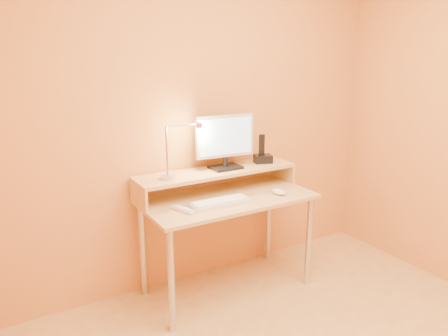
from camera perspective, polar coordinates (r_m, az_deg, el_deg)
wall_back at (r=3.14m, az=-2.54°, el=6.98°), size 3.00×0.04×2.50m
desk_leg_fl at (r=2.72m, az=-7.03°, el=-14.72°), size 0.04×0.04×0.69m
desk_leg_fr at (r=3.26m, az=11.21°, el=-9.61°), size 0.04×0.04×0.69m
desk_leg_bl at (r=3.14m, az=-10.78°, el=-10.62°), size 0.04×0.04×0.69m
desk_leg_br at (r=3.61m, az=5.93°, el=-6.84°), size 0.04×0.04×0.69m
desk_lower at (r=3.00m, az=0.46°, el=-4.08°), size 1.20×0.60×0.02m
shelf_riser_left at (r=2.87m, az=-11.29°, el=-3.63°), size 0.02×0.30×0.14m
shelf_riser_right at (r=3.42m, az=7.68°, el=-0.39°), size 0.02×0.30×0.14m
desk_shelf at (r=3.08m, az=-0.97°, el=-0.47°), size 1.20×0.30×0.02m
monitor_foot at (r=3.11m, az=0.21°, el=0.10°), size 0.22×0.16×0.02m
monitor_neck at (r=3.10m, az=0.21°, el=0.88°), size 0.04×0.04×0.07m
monitor_panel at (r=3.06m, az=0.12°, el=4.28°), size 0.44×0.07×0.30m
monitor_back at (r=3.08m, az=-0.11°, el=4.35°), size 0.40×0.04×0.26m
monitor_screen at (r=3.05m, az=0.30°, el=4.22°), size 0.40×0.04×0.26m
lamp_base at (r=2.88m, az=-7.49°, el=-1.21°), size 0.10×0.10×0.02m
lamp_post at (r=2.83m, az=-7.61°, el=2.23°), size 0.01×0.01×0.33m
lamp_arm at (r=2.85m, az=-5.50°, el=5.76°), size 0.24×0.01×0.01m
lamp_head at (r=2.90m, az=-3.34°, el=5.68°), size 0.04×0.04×0.03m
lamp_bulb at (r=2.91m, az=-3.34°, el=5.37°), size 0.03×0.03×0.00m
phone_dock at (r=3.28m, az=5.21°, el=1.23°), size 0.16×0.14×0.06m
phone_handset at (r=3.25m, az=5.04°, el=3.08°), size 0.05×0.04×0.16m
phone_led at (r=3.27m, az=6.37°, el=1.13°), size 0.01×0.00×0.04m
keyboard at (r=2.85m, az=-0.50°, el=-4.65°), size 0.41×0.14×0.02m
mouse at (r=3.07m, az=7.25°, el=-3.14°), size 0.08×0.12×0.04m
remote_control at (r=2.75m, az=-5.47°, el=-5.58°), size 0.10×0.19×0.02m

